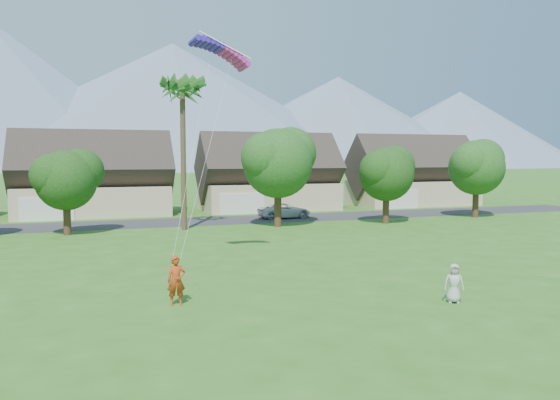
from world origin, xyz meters
name	(u,v)px	position (x,y,z in m)	size (l,w,h in m)	color
ground	(374,331)	(0.00, 0.00, 0.00)	(500.00, 500.00, 0.00)	#2D6019
street	(196,221)	(0.00, 34.00, 0.01)	(90.00, 7.00, 0.01)	#2D2D30
kite_flyer	(176,281)	(-5.96, 5.58, 1.01)	(0.73, 0.48, 2.01)	#B03914
watcher	(454,283)	(4.91, 2.23, 0.81)	(0.79, 0.52, 1.63)	#B6B6B1
parked_car	(285,211)	(8.76, 34.00, 0.72)	(2.40, 5.21, 1.45)	silver
mountain_ridge	(133,110)	(10.40, 260.00, 29.07)	(540.00, 240.00, 70.00)	slate
houses_row	(186,181)	(0.49, 42.99, 3.44)	(72.75, 8.19, 8.86)	beige
tree_row	(195,171)	(-1.14, 27.92, 4.89)	(62.27, 6.67, 8.45)	#47301C
fan_palm	(182,85)	(-2.00, 28.50, 11.80)	(3.00, 3.00, 13.80)	#4C3D26
parafoil_kite	(221,49)	(-2.36, 12.84, 11.76)	(3.45, 1.27, 0.50)	#3719BB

